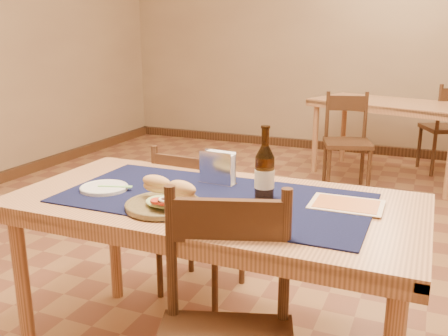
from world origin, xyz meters
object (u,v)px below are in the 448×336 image
at_px(main_table, 214,218).
at_px(back_table, 393,110).
at_px(sandwich_plate, 166,200).
at_px(beer_bottle, 265,173).
at_px(napkin_holder, 218,169).
at_px(chair_main_far, 198,218).

bearing_deg(main_table, back_table, 83.00).
height_order(back_table, sandwich_plate, sandwich_plate).
distance_m(sandwich_plate, beer_bottle, 0.39).
height_order(beer_bottle, napkin_holder, beer_bottle).
relative_size(main_table, chair_main_far, 1.91).
height_order(chair_main_far, napkin_holder, napkin_holder).
height_order(back_table, napkin_holder, napkin_holder).
bearing_deg(chair_main_far, back_table, 75.17).
bearing_deg(chair_main_far, napkin_holder, -52.16).
xyz_separation_m(sandwich_plate, napkin_holder, (0.05, 0.36, 0.04)).
bearing_deg(beer_bottle, sandwich_plate, -142.17).
bearing_deg(napkin_holder, beer_bottle, -26.14).
relative_size(sandwich_plate, napkin_holder, 1.76).
bearing_deg(beer_bottle, main_table, -164.12).
distance_m(main_table, sandwich_plate, 0.24).
bearing_deg(napkin_holder, back_table, 81.50).
distance_m(chair_main_far, sandwich_plate, 0.81).
distance_m(chair_main_far, napkin_holder, 0.58).
distance_m(sandwich_plate, napkin_holder, 0.36).
height_order(main_table, back_table, same).
bearing_deg(sandwich_plate, back_table, 81.52).
bearing_deg(main_table, sandwich_plate, -122.08).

